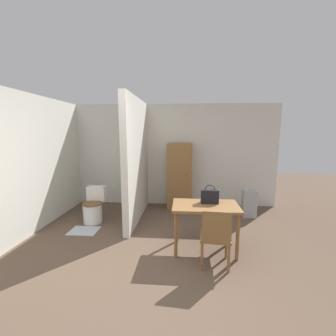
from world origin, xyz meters
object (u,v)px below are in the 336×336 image
object	(u,v)px
wooden_chair	(215,236)
handbag	(210,196)
space_heater	(249,203)
wooden_cabinet	(179,176)
dining_table	(205,211)
toilet	(94,207)

from	to	relation	value
wooden_chair	handbag	size ratio (longest dim) A/B	2.86
wooden_chair	space_heater	size ratio (longest dim) A/B	1.39
handbag	wooden_cabinet	bearing A→B (deg)	105.19
wooden_cabinet	space_heater	world-z (taller)	wooden_cabinet
wooden_chair	space_heater	bearing A→B (deg)	67.97
handbag	wooden_cabinet	xyz separation A→B (m)	(-0.52, 1.90, -0.06)
wooden_chair	dining_table	bearing A→B (deg)	107.62
toilet	wooden_cabinet	size ratio (longest dim) A/B	0.44
dining_table	space_heater	world-z (taller)	dining_table
handbag	wooden_cabinet	distance (m)	1.97
dining_table	wooden_cabinet	bearing A→B (deg)	102.67
toilet	wooden_cabinet	distance (m)	2.06
wooden_cabinet	dining_table	bearing A→B (deg)	-77.33
dining_table	space_heater	bearing A→B (deg)	54.28
handbag	toilet	bearing A→B (deg)	158.12
handbag	space_heater	xyz separation A→B (m)	(1.00, 1.40, -0.54)
toilet	wooden_cabinet	world-z (taller)	wooden_cabinet
toilet	handbag	bearing A→B (deg)	-21.88
wooden_cabinet	space_heater	size ratio (longest dim) A/B	2.63
toilet	space_heater	size ratio (longest dim) A/B	1.17
wooden_chair	wooden_cabinet	distance (m)	2.52
wooden_cabinet	space_heater	xyz separation A→B (m)	(1.52, -0.50, -0.49)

